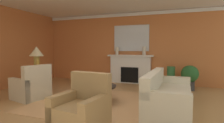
{
  "coord_description": "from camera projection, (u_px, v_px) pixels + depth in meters",
  "views": [
    {
      "loc": [
        1.89,
        -3.91,
        1.39
      ],
      "look_at": [
        0.06,
        1.14,
        1.0
      ],
      "focal_mm": 29.1,
      "sensor_mm": 36.0,
      "label": 1
    }
  ],
  "objects": [
    {
      "name": "ground_plane",
      "position": [
        94.0,
        106.0,
        4.4
      ],
      "size": [
        9.5,
        9.5,
        0.0
      ],
      "primitive_type": "plane",
      "color": "tan"
    },
    {
      "name": "wall_fireplace",
      "position": [
        129.0,
        48.0,
        7.42
      ],
      "size": [
        7.91,
        0.12,
        2.82
      ],
      "primitive_type": "cube",
      "color": "#CC723D",
      "rests_on": "ground_plane"
    },
    {
      "name": "crown_moulding",
      "position": [
        129.0,
        15.0,
        7.25
      ],
      "size": [
        7.91,
        0.08,
        0.12
      ],
      "primitive_type": "cube",
      "color": "white"
    },
    {
      "name": "area_rug",
      "position": [
        97.0,
        102.0,
        4.65
      ],
      "size": [
        3.07,
        2.73,
        0.01
      ],
      "primitive_type": "cube",
      "color": "tan",
      "rests_on": "ground_plane"
    },
    {
      "name": "fireplace",
      "position": [
        130.0,
        70.0,
        7.24
      ],
      "size": [
        1.8,
        0.35,
        1.13
      ],
      "color": "white",
      "rests_on": "ground_plane"
    },
    {
      "name": "mantel_mirror",
      "position": [
        131.0,
        38.0,
        7.27
      ],
      "size": [
        1.42,
        0.04,
        1.03
      ],
      "primitive_type": "cube",
      "color": "silver"
    },
    {
      "name": "sofa",
      "position": [
        167.0,
        96.0,
        4.12
      ],
      "size": [
        0.98,
        2.13,
        0.85
      ],
      "color": "beige",
      "rests_on": "ground_plane"
    },
    {
      "name": "armchair_near_window",
      "position": [
        32.0,
        88.0,
        4.98
      ],
      "size": [
        0.96,
        0.96,
        0.95
      ],
      "color": "#C1B293",
      "rests_on": "ground_plane"
    },
    {
      "name": "armchair_facing_fireplace",
      "position": [
        82.0,
        111.0,
        3.13
      ],
      "size": [
        0.9,
        0.9,
        0.95
      ],
      "color": "#9E7A4C",
      "rests_on": "ground_plane"
    },
    {
      "name": "coffee_table",
      "position": [
        97.0,
        90.0,
        4.63
      ],
      "size": [
        1.0,
        1.0,
        0.45
      ],
      "color": "black",
      "rests_on": "ground_plane"
    },
    {
      "name": "side_table",
      "position": [
        37.0,
        80.0,
        5.72
      ],
      "size": [
        0.56,
        0.56,
        0.7
      ],
      "color": "black",
      "rests_on": "ground_plane"
    },
    {
      "name": "table_lamp",
      "position": [
        36.0,
        54.0,
        5.66
      ],
      "size": [
        0.44,
        0.44,
        0.75
      ],
      "color": "#B28E38",
      "rests_on": "side_table"
    },
    {
      "name": "vase_tall_corner",
      "position": [
        171.0,
        77.0,
        6.44
      ],
      "size": [
        0.28,
        0.28,
        0.75
      ],
      "primitive_type": "cylinder",
      "color": "#33703D",
      "rests_on": "ground_plane"
    },
    {
      "name": "vase_mantel_left",
      "position": [
        117.0,
        51.0,
        7.33
      ],
      "size": [
        0.13,
        0.13,
        0.31
      ],
      "primitive_type": "cylinder",
      "color": "beige",
      "rests_on": "fireplace"
    },
    {
      "name": "vase_on_side_table",
      "position": [
        38.0,
        66.0,
        5.53
      ],
      "size": [
        0.1,
        0.1,
        0.33
      ],
      "primitive_type": "cylinder",
      "color": "#B7892D",
      "rests_on": "side_table"
    },
    {
      "name": "vase_mantel_right",
      "position": [
        144.0,
        51.0,
        6.96
      ],
      "size": [
        0.14,
        0.14,
        0.33
      ],
      "primitive_type": "cylinder",
      "color": "beige",
      "rests_on": "fireplace"
    },
    {
      "name": "book_red_cover",
      "position": [
        96.0,
        83.0,
        4.77
      ],
      "size": [
        0.29,
        0.23,
        0.05
      ],
      "primitive_type": "cube",
      "rotation": [
        0.0,
        0.0,
        -0.36
      ],
      "color": "maroon",
      "rests_on": "coffee_table"
    },
    {
      "name": "book_art_folio",
      "position": [
        98.0,
        83.0,
        4.52
      ],
      "size": [
        0.28,
        0.22,
        0.03
      ],
      "primitive_type": "cube",
      "rotation": [
        0.0,
        0.0,
        0.19
      ],
      "color": "tan",
      "rests_on": "coffee_table"
    },
    {
      "name": "potted_plant",
      "position": [
        190.0,
        76.0,
        5.99
      ],
      "size": [
        0.56,
        0.56,
        0.83
      ],
      "color": "#333333",
      "rests_on": "ground_plane"
    }
  ]
}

